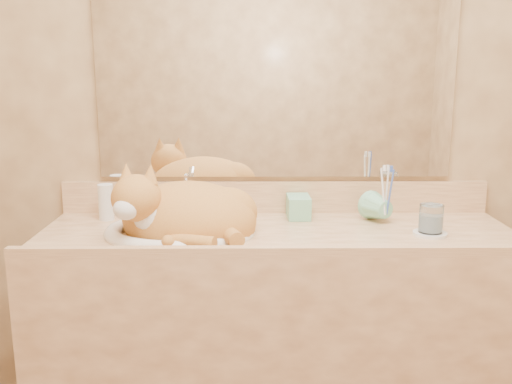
{
  "coord_description": "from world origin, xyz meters",
  "views": [
    {
      "loc": [
        -0.09,
        -1.12,
        1.39
      ],
      "look_at": [
        -0.07,
        0.7,
        0.99
      ],
      "focal_mm": 40.0,
      "sensor_mm": 36.0,
      "label": 1
    }
  ],
  "objects_px": {
    "toothbrush_cup": "(386,211)",
    "sink_basin": "(180,211)",
    "vanity_counter": "(277,348)",
    "cat": "(182,211)",
    "water_glass": "(431,219)",
    "soap_dispenser": "(301,197)"
  },
  "relations": [
    {
      "from": "soap_dispenser",
      "to": "water_glass",
      "type": "xyz_separation_m",
      "value": [
        0.41,
        -0.17,
        -0.04
      ]
    },
    {
      "from": "toothbrush_cup",
      "to": "sink_basin",
      "type": "bearing_deg",
      "value": -171.71
    },
    {
      "from": "sink_basin",
      "to": "cat",
      "type": "height_order",
      "value": "cat"
    },
    {
      "from": "sink_basin",
      "to": "soap_dispenser",
      "type": "height_order",
      "value": "soap_dispenser"
    },
    {
      "from": "toothbrush_cup",
      "to": "water_glass",
      "type": "bearing_deg",
      "value": -47.32
    },
    {
      "from": "cat",
      "to": "vanity_counter",
      "type": "bearing_deg",
      "value": 17.97
    },
    {
      "from": "soap_dispenser",
      "to": "water_glass",
      "type": "height_order",
      "value": "soap_dispenser"
    },
    {
      "from": "cat",
      "to": "toothbrush_cup",
      "type": "distance_m",
      "value": 0.71
    },
    {
      "from": "water_glass",
      "to": "cat",
      "type": "bearing_deg",
      "value": 179.34
    },
    {
      "from": "vanity_counter",
      "to": "soap_dispenser",
      "type": "height_order",
      "value": "soap_dispenser"
    },
    {
      "from": "cat",
      "to": "water_glass",
      "type": "bearing_deg",
      "value": 10.94
    },
    {
      "from": "toothbrush_cup",
      "to": "water_glass",
      "type": "relative_size",
      "value": 1.14
    },
    {
      "from": "cat",
      "to": "soap_dispenser",
      "type": "xyz_separation_m",
      "value": [
        0.4,
        0.16,
        0.01
      ]
    },
    {
      "from": "sink_basin",
      "to": "toothbrush_cup",
      "type": "height_order",
      "value": "sink_basin"
    },
    {
      "from": "sink_basin",
      "to": "cat",
      "type": "bearing_deg",
      "value": -52.4
    },
    {
      "from": "sink_basin",
      "to": "vanity_counter",
      "type": "bearing_deg",
      "value": 10.08
    },
    {
      "from": "vanity_counter",
      "to": "cat",
      "type": "bearing_deg",
      "value": -173.63
    },
    {
      "from": "sink_basin",
      "to": "soap_dispenser",
      "type": "distance_m",
      "value": 0.43
    },
    {
      "from": "soap_dispenser",
      "to": "toothbrush_cup",
      "type": "xyz_separation_m",
      "value": [
        0.3,
        -0.04,
        -0.04
      ]
    },
    {
      "from": "soap_dispenser",
      "to": "toothbrush_cup",
      "type": "relative_size",
      "value": 1.74
    },
    {
      "from": "vanity_counter",
      "to": "sink_basin",
      "type": "height_order",
      "value": "sink_basin"
    },
    {
      "from": "cat",
      "to": "toothbrush_cup",
      "type": "bearing_deg",
      "value": 21.22
    }
  ]
}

